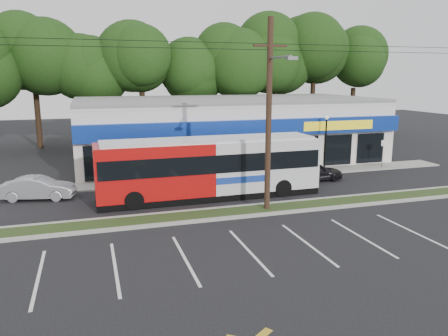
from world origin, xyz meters
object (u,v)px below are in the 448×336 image
at_px(car_dark, 314,171).
at_px(pedestrian_a, 211,169).
at_px(lamp_post, 326,137).
at_px(car_silver, 38,188).
at_px(pedestrian_b, 308,164).
at_px(utility_pole, 266,110).
at_px(metrobus, 210,166).
at_px(sign_post, 383,149).

xyz_separation_m(car_dark, pedestrian_a, (-6.77, 2.16, 0.16)).
bearing_deg(lamp_post, car_silver, -174.86).
distance_m(pedestrian_a, pedestrian_b, 7.06).
height_order(utility_pole, car_silver, utility_pole).
height_order(car_dark, pedestrian_a, pedestrian_a).
xyz_separation_m(car_dark, pedestrian_b, (0.23, 1.28, 0.28)).
bearing_deg(pedestrian_b, car_dark, 81.80).
relative_size(metrobus, car_dark, 3.37).
height_order(lamp_post, car_silver, lamp_post).
distance_m(lamp_post, metrobus, 11.12).
xyz_separation_m(sign_post, car_silver, (-25.00, -1.57, -0.88)).
distance_m(utility_pole, car_dark, 9.33).
bearing_deg(car_silver, pedestrian_b, -76.28).
relative_size(lamp_post, car_silver, 1.03).
relative_size(car_silver, pedestrian_b, 2.18).
bearing_deg(metrobus, pedestrian_a, 72.48).
bearing_deg(pedestrian_b, car_silver, 3.93).
relative_size(metrobus, pedestrian_b, 7.01).
bearing_deg(utility_pole, sign_post, 30.15).
xyz_separation_m(sign_post, metrobus, (-15.23, -4.07, 0.33)).
relative_size(pedestrian_a, pedestrian_b, 0.88).
distance_m(lamp_post, pedestrian_a, 9.19).
relative_size(lamp_post, car_dark, 1.08).
distance_m(car_dark, car_silver, 17.78).
height_order(utility_pole, lamp_post, utility_pole).
bearing_deg(utility_pole, metrobus, 119.93).
xyz_separation_m(utility_pole, pedestrian_a, (-0.83, 7.57, -4.58)).
distance_m(metrobus, car_dark, 8.29).
bearing_deg(pedestrian_a, lamp_post, -176.70).
height_order(utility_pole, sign_post, utility_pole).
bearing_deg(sign_post, pedestrian_a, -179.69).
xyz_separation_m(utility_pole, car_dark, (5.94, 5.41, -4.74)).
bearing_deg(sign_post, utility_pole, -149.85).
xyz_separation_m(car_dark, car_silver, (-17.77, 0.66, 0.01)).
xyz_separation_m(utility_pole, lamp_post, (8.17, 7.87, -2.74)).
relative_size(utility_pole, pedestrian_b, 26.47).
bearing_deg(lamp_post, pedestrian_b, -149.51).
distance_m(utility_pole, pedestrian_b, 10.14).
relative_size(sign_post, pedestrian_a, 1.34).
xyz_separation_m(lamp_post, metrobus, (-10.23, -4.30, -0.79)).
bearing_deg(sign_post, metrobus, -165.02).
xyz_separation_m(pedestrian_a, pedestrian_b, (7.00, -0.88, 0.11)).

